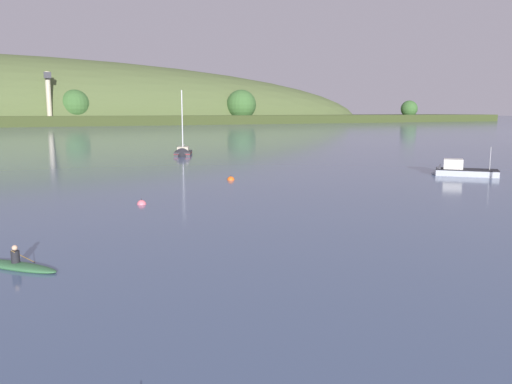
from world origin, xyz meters
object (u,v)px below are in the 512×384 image
fishing_boat_moored (459,173)px  mooring_buoy_foreground (142,204)px  dockside_crane (49,99)px  sailboat_near_mooring (183,154)px  mooring_buoy_off_fishing_boat (231,180)px  canoe_with_paddler (16,265)px

fishing_boat_moored → mooring_buoy_foreground: (-31.03, -3.03, -0.25)m
dockside_crane → sailboat_near_mooring: 168.82m
dockside_crane → mooring_buoy_off_fishing_boat: 196.01m
sailboat_near_mooring → mooring_buoy_foreground: (-13.65, -36.37, -0.18)m
dockside_crane → canoe_with_paddler: dockside_crane is taller
dockside_crane → mooring_buoy_foreground: 205.01m
mooring_buoy_foreground → mooring_buoy_off_fishing_boat: mooring_buoy_off_fishing_boat is taller
sailboat_near_mooring → fishing_boat_moored: sailboat_near_mooring is taller
fishing_boat_moored → mooring_buoy_foreground: bearing=49.9°
dockside_crane → canoe_with_paddler: size_ratio=6.48×
dockside_crane → canoe_with_paddler: 217.21m
dockside_crane → mooring_buoy_foreground: dockside_crane is taller
canoe_with_paddler → mooring_buoy_foreground: bearing=105.2°
sailboat_near_mooring → fishing_boat_moored: 37.60m
dockside_crane → mooring_buoy_foreground: bearing=-179.5°
fishing_boat_moored → canoe_with_paddler: bearing=65.5°
dockside_crane → mooring_buoy_foreground: size_ratio=33.26×
dockside_crane → fishing_boat_moored: 203.52m
fishing_boat_moored → canoe_with_paddler: (-38.49, -14.94, -0.16)m
sailboat_near_mooring → mooring_buoy_off_fishing_boat: bearing=12.9°
fishing_boat_moored → mooring_buoy_off_fishing_boat: fishing_boat_moored is taller
sailboat_near_mooring → dockside_crane: bearing=-156.5°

